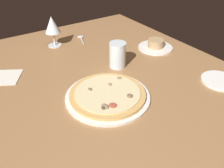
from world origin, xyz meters
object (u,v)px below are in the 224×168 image
at_px(wine_glass_far, 52,26).
at_px(spoon, 81,38).
at_px(side_plate, 220,81).
at_px(water_glass, 118,56).
at_px(ramekin_on_saucer, 156,45).
at_px(pizza_main, 108,95).

bearing_deg(wine_glass_far, spoon, 92.63).
xyz_separation_m(side_plate, spoon, (-0.74, -0.28, 0.00)).
distance_m(water_glass, spoon, 0.39).
bearing_deg(ramekin_on_saucer, spoon, -141.38).
bearing_deg(ramekin_on_saucer, wine_glass_far, -127.30).
xyz_separation_m(wine_glass_far, spoon, (-0.01, 0.16, -0.11)).
relative_size(ramekin_on_saucer, wine_glass_far, 1.13).
bearing_deg(spoon, ramekin_on_saucer, 38.62).
xyz_separation_m(wine_glass_far, water_glass, (0.38, 0.16, -0.06)).
distance_m(pizza_main, water_glass, 0.25).
relative_size(pizza_main, wine_glass_far, 2.00).
bearing_deg(spoon, pizza_main, -17.64).
bearing_deg(water_glass, side_plate, 39.27).
height_order(pizza_main, water_glass, water_glass).
xyz_separation_m(ramekin_on_saucer, water_glass, (0.05, -0.28, 0.04)).
xyz_separation_m(ramekin_on_saucer, spoon, (-0.34, -0.27, -0.01)).
distance_m(ramekin_on_saucer, water_glass, 0.29).
distance_m(side_plate, spoon, 0.79).
relative_size(pizza_main, spoon, 2.84).
bearing_deg(pizza_main, side_plate, 69.48).
distance_m(ramekin_on_saucer, spoon, 0.44).
relative_size(wine_glass_far, side_plate, 1.05).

